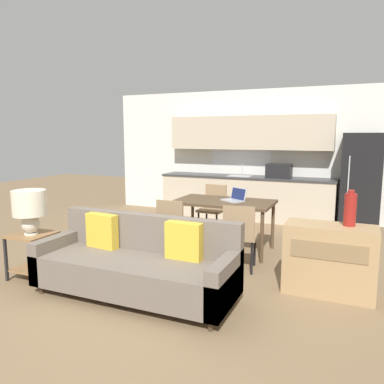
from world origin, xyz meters
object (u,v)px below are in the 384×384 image
Objects in this scene: vase at (350,209)px; dining_chair_near_left at (174,226)px; credenza at (329,260)px; dining_chair_far_left at (213,207)px; side_table at (33,248)px; refrigerator at (360,182)px; couch at (138,265)px; table_lamp at (29,207)px; laptop at (235,198)px; dining_chair_near_right at (240,233)px; dining_table at (224,205)px.

dining_chair_near_left is (-2.24, 0.27, -0.47)m from vase.
dining_chair_far_left reaches higher than credenza.
dining_chair_far_left is at bearing 64.96° from side_table.
refrigerator is 5.66m from side_table.
couch is 1.45m from side_table.
table_lamp is 3.52m from credenza.
laptop is (1.94, 2.08, 0.44)m from side_table.
side_table is 0.64× the size of dining_chair_near_right.
vase is at bearing 16.22° from table_lamp.
dining_chair_near_left reaches higher than couch.
credenza is 2.46× the size of vase.
table_lamp is at bearing 21.67° from dining_chair_near_right.
vase reaches higher than laptop.
dining_chair_near_left is (-2.06, 0.32, 0.11)m from credenza.
dining_table is 1.68× the size of dining_chair_near_left.
dining_table is at bearing -121.30° from dining_chair_near_left.
laptop is at bearing 146.01° from vase.
dining_chair_near_left is (-0.00, -1.55, 0.00)m from dining_chair_far_left.
vase reaches higher than dining_table.
couch is at bearing -99.70° from dining_table.
refrigerator is 2.04× the size of dining_chair_near_right.
dining_chair_near_right is 2.15× the size of laptop.
refrigerator is at bearing 61.95° from couch.
vase reaches higher than dining_chair_near_right.
dining_chair_far_left is (-0.47, 0.79, -0.20)m from dining_table.
dining_chair_near_left is at bearing -95.00° from laptop.
table_lamp is (0.02, -0.03, 0.52)m from side_table.
couch is 5.68× the size of vase.
vase is at bearing 15.66° from side_table.
dining_chair_far_left is at bearing 137.77° from credenza.
refrigerator reaches higher than dining_chair_far_left.
credenza is at bearing -5.75° from laptop.
side_table is (-1.78, -2.02, -0.32)m from dining_table.
couch is 5.44× the size of laptop.
dining_chair_far_left is (-0.14, 2.73, 0.16)m from couch.
credenza is (1.59, -1.07, -0.31)m from dining_table.
table_lamp reaches higher than dining_chair_far_left.
vase is at bearing -36.18° from dining_chair_far_left.
dining_chair_far_left is 1.00× the size of dining_chair_near_right.
laptop is (0.49, 2.00, 0.47)m from couch.
credenza is (3.37, 0.95, 0.02)m from side_table.
credenza is at bearing 15.71° from side_table.
side_table is 2.59m from dining_chair_near_right.
laptop is (-1.43, 1.13, 0.42)m from credenza.
credenza is 0.60m from vase.
vase is at bearing -92.31° from refrigerator.
table_lamp is at bearing -111.47° from dining_chair_far_left.
side_table is 1.03× the size of table_lamp.
credenza is 1.15m from dining_chair_near_right.
table_lamp reaches higher than side_table.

